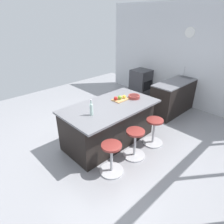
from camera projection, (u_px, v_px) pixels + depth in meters
The scene contains 14 objects.
ground_plane at pixel (106, 139), 4.48m from camera, with size 8.11×8.11×0.00m, color gray.
interior_partition_left at pixel (183, 56), 5.74m from camera, with size 0.15×5.57×2.93m.
sink_cabinet at pixel (181, 93), 5.79m from camera, with size 2.35×0.60×1.20m.
oven_range at pixel (141, 82), 6.78m from camera, with size 0.60×0.61×0.89m.
kitchen_island at pixel (109, 123), 4.22m from camera, with size 2.01×1.14×0.89m.
stool_by_window at pixel (154, 132), 4.21m from camera, with size 0.44×0.44×0.59m.
stool_middle at pixel (135, 144), 3.81m from camera, with size 0.44×0.44×0.59m.
stool_near_camera at pixel (112, 159), 3.42m from camera, with size 0.44×0.44×0.59m.
cutting_board at pixel (121, 99), 4.25m from camera, with size 0.36×0.24×0.02m, color tan.
apple_red at pixel (116, 98), 4.17m from camera, with size 0.08×0.08×0.08m, color red.
apple_green at pixel (120, 97), 4.21m from camera, with size 0.09×0.09×0.09m, color #609E2D.
apple_yellow at pixel (124, 97), 4.27m from camera, with size 0.07×0.07×0.07m, color gold.
water_bottle at pixel (91, 109), 3.55m from camera, with size 0.06×0.06×0.31m.
fruit_bowl at pixel (134, 96), 4.32m from camera, with size 0.26×0.26×0.07m.
Camera 1 is at (2.48, 2.78, 2.57)m, focal length 31.02 mm.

